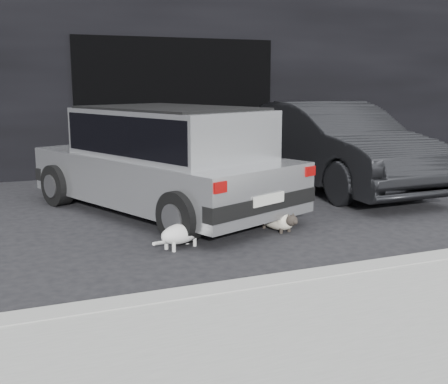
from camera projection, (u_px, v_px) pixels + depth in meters
name	position (u px, v px, depth m)	size (l,w,h in m)	color
ground	(199.00, 221.00, 7.26)	(80.00, 80.00, 0.00)	black
building_facade	(150.00, 49.00, 12.59)	(34.00, 4.00, 5.00)	black
garage_opening	(178.00, 106.00, 11.00)	(4.00, 0.10, 2.60)	black
curb	(394.00, 267.00, 5.26)	(18.00, 0.25, 0.12)	#999994
silver_hatchback	(165.00, 155.00, 7.59)	(3.10, 4.29, 1.45)	#B5B7BA
second_car	(332.00, 145.00, 9.40)	(1.53, 4.38, 1.44)	black
cat_siamese	(279.00, 221.00, 6.75)	(0.38, 0.73, 0.26)	beige
cat_white	(183.00, 232.00, 6.08)	(0.69, 0.42, 0.35)	silver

